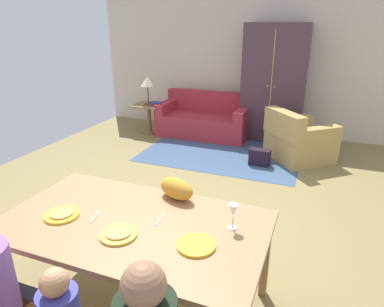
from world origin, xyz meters
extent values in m
cube|color=olive|center=(0.00, 0.47, -0.01)|extent=(6.80, 6.14, 0.02)
cube|color=beige|center=(0.00, 3.59, 1.35)|extent=(6.80, 0.10, 2.70)
cube|color=#AA784D|center=(0.03, -1.38, 0.74)|extent=(1.89, 1.07, 0.04)
cube|color=#AA784D|center=(-0.86, -0.90, 0.36)|extent=(0.06, 0.06, 0.72)
cube|color=#AA784D|center=(0.91, -0.90, 0.36)|extent=(0.06, 0.06, 0.72)
cylinder|color=yellow|center=(-0.49, -1.50, 0.77)|extent=(0.25, 0.25, 0.02)
cylinder|color=tan|center=(-0.49, -1.50, 0.78)|extent=(0.17, 0.17, 0.01)
cylinder|color=yellow|center=(0.03, -1.56, 0.77)|extent=(0.25, 0.25, 0.02)
cylinder|color=tan|center=(0.03, -1.56, 0.78)|extent=(0.17, 0.17, 0.01)
cylinder|color=yellow|center=(0.55, -1.48, 0.77)|extent=(0.25, 0.25, 0.02)
cylinder|color=silver|center=(0.71, -1.20, 0.76)|extent=(0.06, 0.06, 0.01)
cylinder|color=silver|center=(0.71, -1.20, 0.81)|extent=(0.01, 0.01, 0.09)
cone|color=silver|center=(0.71, -1.20, 0.90)|extent=(0.07, 0.07, 0.09)
cube|color=silver|center=(-0.26, -1.43, 0.76)|extent=(0.05, 0.15, 0.01)
cube|color=silver|center=(0.20, -1.28, 0.76)|extent=(0.03, 0.17, 0.01)
sphere|color=tan|center=(0.03, -2.13, 0.85)|extent=(0.15, 0.15, 0.15)
sphere|color=#996A4C|center=(0.55, -2.13, 1.00)|extent=(0.21, 0.21, 0.21)
ellipsoid|color=gold|center=(0.18, -0.94, 0.84)|extent=(0.36, 0.26, 0.17)
cube|color=#3D5679|center=(-0.33, 2.11, 0.00)|extent=(2.60, 1.80, 0.01)
cube|color=#A82C38|center=(-0.95, 2.91, 0.21)|extent=(1.73, 0.84, 0.42)
cube|color=#A82C38|center=(-0.95, 3.25, 0.62)|extent=(1.73, 0.20, 0.40)
cube|color=#A82C38|center=(-1.73, 2.91, 0.52)|extent=(0.18, 0.84, 0.20)
cube|color=#A82C38|center=(-0.18, 2.91, 0.52)|extent=(0.18, 0.84, 0.20)
cube|color=tan|center=(0.92, 2.31, 0.21)|extent=(1.19, 1.19, 0.42)
cube|color=tan|center=(0.66, 2.08, 0.62)|extent=(0.71, 0.77, 0.40)
cube|color=tan|center=(1.14, 2.05, 0.52)|extent=(0.75, 0.69, 0.20)
cube|color=tan|center=(0.70, 2.56, 0.52)|extent=(0.75, 0.69, 0.20)
cube|color=#49303C|center=(0.29, 3.20, 1.05)|extent=(1.10, 0.56, 2.10)
cube|color=#AB9341|center=(0.29, 2.92, 1.05)|extent=(0.02, 0.01, 1.89)
sphere|color=#AB9341|center=(0.23, 2.91, 1.05)|extent=(0.04, 0.04, 0.04)
sphere|color=#AB9341|center=(0.35, 2.91, 1.05)|extent=(0.04, 0.04, 0.04)
cube|color=olive|center=(-2.04, 2.71, 0.56)|extent=(0.56, 0.56, 0.03)
cylinder|color=olive|center=(-2.04, 2.71, 0.27)|extent=(0.08, 0.08, 0.55)
cylinder|color=olive|center=(-2.04, 2.71, 0.01)|extent=(0.36, 0.36, 0.03)
cylinder|color=#4A3E2E|center=(-2.04, 2.71, 0.59)|extent=(0.16, 0.16, 0.02)
cylinder|color=#4A3E2E|center=(-2.04, 2.71, 0.77)|extent=(0.02, 0.02, 0.34)
cone|color=beige|center=(-2.04, 2.71, 1.03)|extent=(0.26, 0.26, 0.18)
cube|color=maroon|center=(-1.88, 2.67, 0.59)|extent=(0.22, 0.16, 0.03)
cube|color=navy|center=(-1.90, 2.73, 0.62)|extent=(0.22, 0.16, 0.03)
cube|color=black|center=(0.37, 1.81, 0.13)|extent=(0.32, 0.16, 0.26)
camera|label=1|loc=(1.18, -3.16, 2.08)|focal=31.79mm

